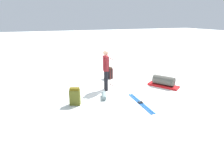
{
  "coord_description": "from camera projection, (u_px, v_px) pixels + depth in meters",
  "views": [
    {
      "loc": [
        -7.04,
        2.79,
        2.94
      ],
      "look_at": [
        0.0,
        0.0,
        0.7
      ],
      "focal_mm": 30.58,
      "sensor_mm": 36.0,
      "label": 1
    }
  ],
  "objects": [
    {
      "name": "ground_plane",
      "position": [
        112.0,
        90.0,
        8.1
      ],
      "size": [
        80.0,
        80.0,
        0.0
      ],
      "primitive_type": "plane",
      "color": "white"
    },
    {
      "name": "ski_pair_near",
      "position": [
        141.0,
        103.0,
        6.81
      ],
      "size": [
        1.74,
        0.23,
        0.05
      ],
      "color": "#1C57A5",
      "rests_on": "ground_plane"
    },
    {
      "name": "backpack_bright",
      "position": [
        75.0,
        97.0,
        6.62
      ],
      "size": [
        0.32,
        0.41,
        0.63
      ],
      "color": "#51541B",
      "rests_on": "ground_plane"
    },
    {
      "name": "ski_poles_planted_near",
      "position": [
        111.0,
        71.0,
        8.37
      ],
      "size": [
        0.21,
        0.11,
        1.27
      ],
      "color": "maroon",
      "rests_on": "ground_plane"
    },
    {
      "name": "skier_standing",
      "position": [
        106.0,
        68.0,
        7.83
      ],
      "size": [
        0.56,
        0.28,
        1.7
      ],
      "color": "black",
      "rests_on": "ground_plane"
    },
    {
      "name": "gear_sled",
      "position": [
        164.0,
        82.0,
        8.41
      ],
      "size": [
        1.35,
        1.11,
        0.49
      ],
      "color": "red",
      "rests_on": "ground_plane"
    },
    {
      "name": "sleeping_mat_rolled",
      "position": [
        104.0,
        96.0,
        7.24
      ],
      "size": [
        0.58,
        0.34,
        0.18
      ],
      "primitive_type": "cylinder",
      "rotation": [
        0.0,
        1.57,
        2.82
      ],
      "color": "slate",
      "rests_on": "ground_plane"
    },
    {
      "name": "backpack_large_dark",
      "position": [
        109.0,
        73.0,
        9.55
      ],
      "size": [
        0.41,
        0.31,
        0.58
      ],
      "color": "black",
      "rests_on": "ground_plane"
    }
  ]
}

